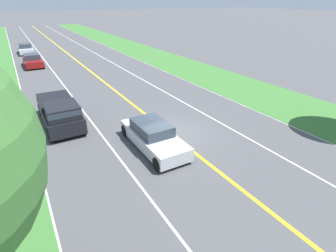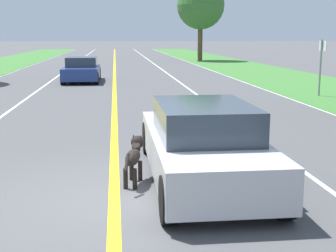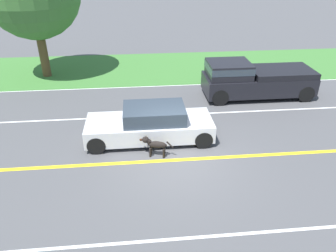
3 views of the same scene
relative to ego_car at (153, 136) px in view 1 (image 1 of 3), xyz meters
The scene contains 12 objects.
ground_plane 1.85m from the ego_car, 151.58° to the right, with size 400.00×400.00×0.00m, color #4C4C4F.
centre_divider_line 1.85m from the ego_car, 151.58° to the right, with size 0.18×160.00×0.01m, color yellow.
lane_edge_line_right 5.57m from the ego_car, ahead, with size 0.14×160.00×0.01m, color white.
lane_edge_line_left 8.59m from the ego_car, behind, with size 0.14×160.00×0.01m, color white.
lane_dash_same_dir 2.23m from the ego_car, 22.75° to the right, with size 0.10×160.00×0.01m, color white.
lane_dash_oncoming 5.14m from the ego_car, behind, with size 0.10×160.00×0.01m, color white.
grass_verge_left 11.57m from the ego_car, behind, with size 6.00×160.00×0.03m, color #3D7533.
ego_car is the anchor object (origin of this frame).
dog 1.20m from the ego_car, behind, with size 0.43×1.19×0.78m.
pickup_truck 6.38m from the ego_car, 54.87° to the right, with size 2.02×5.27×1.78m.
car_trailing_near 23.74m from the ego_car, 81.52° to the right, with size 1.93×4.35×1.40m.
car_trailing_mid 33.00m from the ego_car, 83.77° to the right, with size 1.88×4.31×1.36m.
Camera 1 is at (6.92, 11.58, 7.04)m, focal length 28.00 mm.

